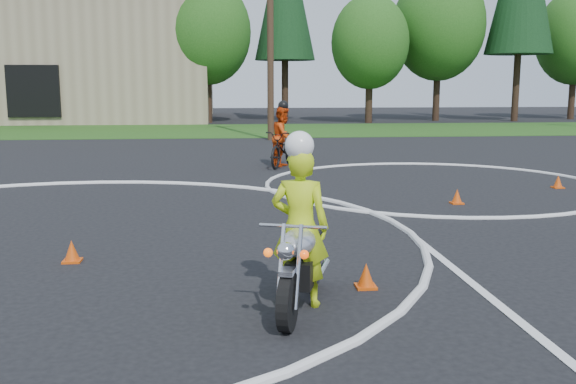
{
  "coord_description": "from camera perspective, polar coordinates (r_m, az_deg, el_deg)",
  "views": [
    {
      "loc": [
        3.06,
        -6.82,
        2.38
      ],
      "look_at": [
        3.8,
        0.77,
        1.1
      ],
      "focal_mm": 40.0,
      "sensor_mm": 36.0,
      "label": 1
    }
  ],
  "objects": [
    {
      "name": "grass_strip",
      "position": [
        34.04,
        -10.72,
        5.37
      ],
      "size": [
        120.0,
        10.0,
        0.02
      ],
      "primitive_type": "cube",
      "color": "#1E4714",
      "rests_on": "ground"
    },
    {
      "name": "course_markings",
      "position": [
        11.45,
        -9.88,
        -2.56
      ],
      "size": [
        19.05,
        19.05,
        0.12
      ],
      "color": "silver",
      "rests_on": "ground"
    },
    {
      "name": "primary_motorcycle",
      "position": [
        6.86,
        1.13,
        -6.4
      ],
      "size": [
        0.9,
        1.89,
        1.03
      ],
      "rotation": [
        0.0,
        0.0,
        -0.31
      ],
      "color": "black",
      "rests_on": "ground"
    },
    {
      "name": "rider_primary_grp",
      "position": [
        6.88,
        1.08,
        -2.73
      ],
      "size": [
        0.72,
        0.58,
        1.9
      ],
      "rotation": [
        0.0,
        0.0,
        -0.31
      ],
      "color": "#BFDF17",
      "rests_on": "ground"
    },
    {
      "name": "rider_second_grp",
      "position": [
        18.75,
        -0.42,
        4.33
      ],
      "size": [
        1.42,
        2.12,
        1.93
      ],
      "rotation": [
        0.0,
        0.0,
        -0.4
      ],
      "color": "black",
      "rests_on": "ground"
    },
    {
      "name": "traffic_cones",
      "position": [
        10.28,
        -4.4,
        -3.1
      ],
      "size": [
        19.75,
        10.09,
        0.3
      ],
      "color": "#D5480B",
      "rests_on": "ground"
    },
    {
      "name": "treeline",
      "position": [
        43.26,
        10.59,
        14.99
      ],
      "size": [
        38.2,
        8.1,
        14.52
      ],
      "color": "#382619",
      "rests_on": "ground"
    },
    {
      "name": "utility_poles",
      "position": [
        28.03,
        -1.59,
        15.29
      ],
      "size": [
        41.6,
        1.12,
        10.0
      ],
      "color": "#473321",
      "rests_on": "ground"
    }
  ]
}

